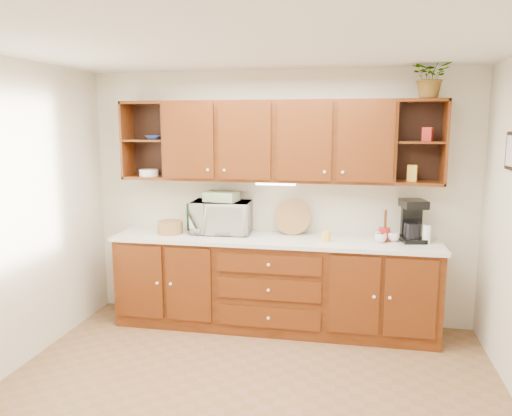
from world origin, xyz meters
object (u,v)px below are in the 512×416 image
at_px(microwave, 222,217).
at_px(potted_plant, 431,76).
at_px(coffee_maker, 412,221).
at_px(bread_box, 226,222).

bearing_deg(microwave, potted_plant, -5.14).
distance_m(coffee_maker, potted_plant, 1.35).
relative_size(coffee_maker, potted_plant, 1.04).
bearing_deg(microwave, bread_box, -51.41).
height_order(microwave, bread_box, microwave).
relative_size(microwave, potted_plant, 1.55).
xyz_separation_m(microwave, potted_plant, (2.00, -0.06, 1.38)).
height_order(bread_box, coffee_maker, coffee_maker).
bearing_deg(potted_plant, coffee_maker, 153.53).
bearing_deg(microwave, coffee_maker, -3.81).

